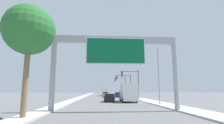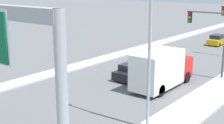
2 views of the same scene
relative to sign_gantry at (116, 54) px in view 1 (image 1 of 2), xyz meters
name	(u,v)px [view 1 (image 1 of 2)]	position (x,y,z in m)	size (l,w,h in m)	color
sidewalk_right	(128,96)	(7.75, 42.09, -5.85)	(3.00, 120.00, 0.15)	#B5B5B5
median_strip_left	(83,96)	(-7.25, 42.09, -5.85)	(2.00, 120.00, 0.15)	#B5B5B5
sign_gantry	(116,54)	(0.00, 0.00, 0.00)	(13.45, 0.73, 7.84)	#9EA0A5
car_mid_right	(109,98)	(0.00, 14.87, -5.21)	(1.85, 4.29, 1.51)	black
car_near_center	(105,95)	(0.00, 36.93, -5.20)	(1.74, 4.32, 1.54)	gold
car_mid_left	(117,95)	(3.50, 35.84, -5.23)	(1.72, 4.38, 1.46)	navy
truck_box_primary	(128,93)	(3.50, 14.20, -4.24)	(2.49, 7.14, 3.33)	red
truck_box_secondary	(105,92)	(0.00, 49.21, -4.37)	(2.35, 7.08, 3.06)	navy
traffic_light_near_intersection	(133,80)	(5.53, 20.09, -1.57)	(4.03, 0.32, 6.52)	#4C4C4F
traffic_light_mid_block	(126,82)	(5.42, 30.09, -1.59)	(4.31, 0.32, 6.44)	#4C4C4F
traffic_light_far_intersection	(122,84)	(5.58, 40.09, -1.63)	(3.88, 0.32, 6.45)	#4C4C4F
palm_tree_foreground	(29,30)	(-7.35, -4.17, 0.99)	(4.07, 4.07, 9.01)	brown
street_lamp_right	(156,70)	(6.46, 6.73, -0.96)	(2.95, 0.28, 8.29)	#9EA0A5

